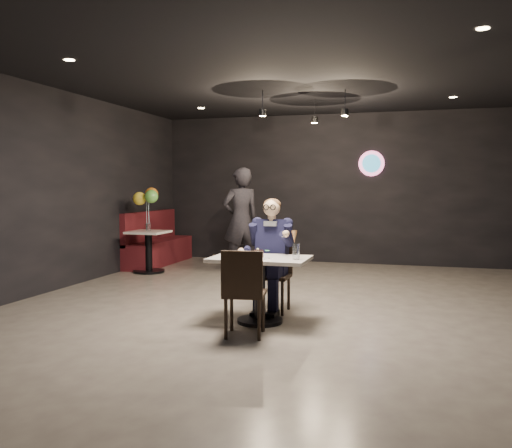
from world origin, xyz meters
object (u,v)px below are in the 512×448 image
(chair_far, at_px, (272,275))
(balloon_vase, at_px, (148,227))
(seated_man, at_px, (272,254))
(sundae_glass, at_px, (296,251))
(booth_bench, at_px, (159,238))
(side_table, at_px, (149,250))
(main_table, at_px, (260,290))
(passerby, at_px, (241,220))
(chair_near, at_px, (245,292))

(chair_far, bearing_deg, balloon_vase, 141.21)
(seated_man, relative_size, sundae_glass, 8.37)
(chair_far, xyz_separation_m, balloon_vase, (-2.91, 2.34, 0.36))
(booth_bench, bearing_deg, balloon_vase, -73.30)
(booth_bench, distance_m, side_table, 1.05)
(main_table, height_order, passerby, passerby)
(sundae_glass, xyz_separation_m, passerby, (-1.78, 3.53, 0.11))
(main_table, height_order, booth_bench, booth_bench)
(chair_near, relative_size, seated_man, 0.64)
(chair_near, bearing_deg, main_table, 81.08)
(chair_near, relative_size, passerby, 0.49)
(passerby, bearing_deg, sundae_glass, 78.01)
(chair_near, relative_size, booth_bench, 0.44)
(sundae_glass, bearing_deg, chair_near, -129.90)
(main_table, distance_m, chair_near, 0.58)
(chair_far, height_order, passerby, passerby)
(main_table, distance_m, seated_man, 0.65)
(chair_near, distance_m, passerby, 4.29)
(booth_bench, height_order, balloon_vase, booth_bench)
(seated_man, xyz_separation_m, side_table, (-2.91, 2.34, -0.32))
(chair_far, distance_m, chair_near, 1.12)
(chair_near, xyz_separation_m, sundae_glass, (0.43, 0.51, 0.38))
(chair_far, bearing_deg, chair_near, -90.00)
(booth_bench, bearing_deg, side_table, -73.30)
(chair_near, distance_m, sundae_glass, 0.77)
(sundae_glass, distance_m, side_table, 4.47)
(main_table, bearing_deg, chair_near, -90.00)
(chair_far, xyz_separation_m, booth_bench, (-3.21, 3.34, 0.07))
(seated_man, height_order, passerby, passerby)
(sundae_glass, distance_m, passerby, 3.96)
(booth_bench, height_order, passerby, passerby)
(chair_near, bearing_deg, chair_far, 81.08)
(chair_far, height_order, side_table, chair_far)
(seated_man, height_order, side_table, seated_man)
(sundae_glass, distance_m, balloon_vase, 4.45)
(chair_near, height_order, balloon_vase, chair_near)
(passerby, bearing_deg, main_table, 72.51)
(chair_near, bearing_deg, seated_man, 81.08)
(side_table, bearing_deg, seated_man, -38.79)
(balloon_vase, bearing_deg, booth_bench, 106.70)
(balloon_vase, bearing_deg, sundae_glass, -41.41)
(chair_far, distance_m, sundae_glass, 0.83)
(main_table, relative_size, balloon_vase, 7.91)
(side_table, bearing_deg, passerby, 20.58)
(main_table, height_order, chair_far, chair_far)
(chair_near, relative_size, balloon_vase, 6.62)
(sundae_glass, xyz_separation_m, balloon_vase, (-3.34, 2.95, -0.02))
(chair_near, bearing_deg, sundae_glass, 41.18)
(side_table, distance_m, balloon_vase, 0.42)
(chair_near, distance_m, side_table, 4.52)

